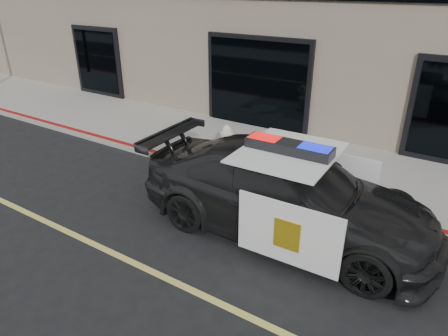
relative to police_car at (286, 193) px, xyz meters
The scene contains 4 objects.
ground 3.21m from the police_car, 133.59° to the right, with size 120.00×120.00×0.00m, color black.
sidewalk_n 3.76m from the police_car, 125.52° to the left, with size 60.00×3.50×0.15m, color gray.
police_car is the anchor object (origin of this frame).
fire_hydrant 3.35m from the police_car, 141.02° to the left, with size 0.39×0.54×0.86m.
Camera 1 is at (4.62, -3.73, 4.32)m, focal length 32.00 mm.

